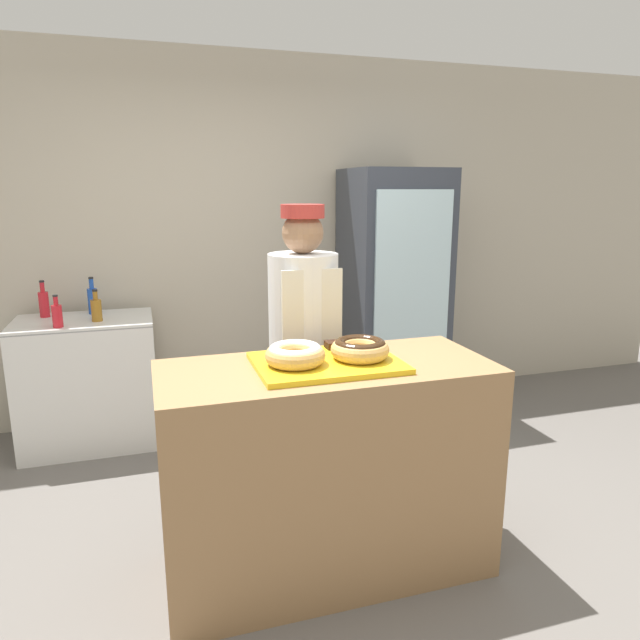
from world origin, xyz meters
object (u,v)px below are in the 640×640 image
at_px(serving_tray, 327,363).
at_px(bottle_red_b, 57,315).
at_px(donut_chocolate_glaze, 360,348).
at_px(baker_person, 304,351).
at_px(brownie_back_right, 334,345).
at_px(bottle_blue, 93,300).
at_px(donut_light_glaze, 295,354).
at_px(chest_freezer, 89,382).
at_px(beverage_fridge, 393,293).
at_px(brownie_back_left, 296,348).
at_px(bottle_red, 44,303).
at_px(bottle_amber, 96,309).

height_order(serving_tray, bottle_red_b, bottle_red_b).
distance_m(donut_chocolate_glaze, baker_person, 0.66).
bearing_deg(brownie_back_right, baker_person, 92.60).
xyz_separation_m(brownie_back_right, bottle_blue, (-1.17, 1.73, -0.04)).
bearing_deg(bottle_red_b, brownie_back_right, -45.34).
bearing_deg(donut_light_glaze, donut_chocolate_glaze, 0.00).
bearing_deg(chest_freezer, beverage_fridge, -0.17).
xyz_separation_m(donut_light_glaze, baker_person, (0.21, 0.63, -0.18)).
bearing_deg(donut_chocolate_glaze, bottle_blue, 122.51).
height_order(baker_person, bottle_red_b, baker_person).
relative_size(brownie_back_left, beverage_fridge, 0.04).
relative_size(baker_person, bottle_red, 6.64).
distance_m(baker_person, bottle_red, 1.93).
xyz_separation_m(donut_chocolate_glaze, brownie_back_left, (-0.23, 0.19, -0.03)).
bearing_deg(bottle_amber, beverage_fridge, 2.22).
distance_m(chest_freezer, bottle_red, 0.60).
bearing_deg(serving_tray, donut_chocolate_glaze, -6.83).
xyz_separation_m(baker_person, bottle_red, (-1.45, 1.27, 0.11)).
relative_size(baker_person, bottle_blue, 6.45).
distance_m(donut_light_glaze, chest_freezer, 2.11).
xyz_separation_m(donut_chocolate_glaze, beverage_fridge, (0.95, 1.75, -0.11)).
bearing_deg(serving_tray, brownie_back_right, 62.90).
bearing_deg(brownie_back_left, serving_tray, -62.90).
relative_size(serving_tray, bottle_red, 2.50).
bearing_deg(chest_freezer, bottle_red, 149.48).
bearing_deg(bottle_blue, bottle_red, -176.98).
relative_size(donut_light_glaze, chest_freezer, 0.29).
relative_size(brownie_back_right, bottle_red_b, 0.36).
distance_m(donut_light_glaze, bottle_blue, 2.14).
bearing_deg(brownie_back_left, chest_freezer, 123.77).
bearing_deg(brownie_back_left, bottle_red_b, 130.60).
distance_m(chest_freezer, bottle_red_b, 0.57).
height_order(donut_light_glaze, bottle_amber, bottle_amber).
distance_m(brownie_back_left, bottle_amber, 1.76).
height_order(baker_person, chest_freezer, baker_person).
height_order(brownie_back_right, bottle_red_b, bottle_red_b).
xyz_separation_m(bottle_blue, bottle_amber, (0.04, -0.25, -0.02)).
distance_m(donut_chocolate_glaze, bottle_blue, 2.28).
distance_m(donut_light_glaze, bottle_red, 2.27).
distance_m(serving_tray, chest_freezer, 2.15).
height_order(brownie_back_left, baker_person, baker_person).
bearing_deg(bottle_red_b, bottle_blue, 63.16).
xyz_separation_m(serving_tray, bottle_red, (-1.38, 1.89, -0.01)).
bearing_deg(donut_chocolate_glaze, brownie_back_left, 140.66).
relative_size(donut_chocolate_glaze, brownie_back_right, 3.46).
height_order(beverage_fridge, bottle_blue, beverage_fridge).
height_order(brownie_back_left, bottle_blue, bottle_blue).
relative_size(brownie_back_right, chest_freezer, 0.08).
bearing_deg(donut_light_glaze, bottle_red_b, 125.60).
relative_size(baker_person, chest_freezer, 1.87).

